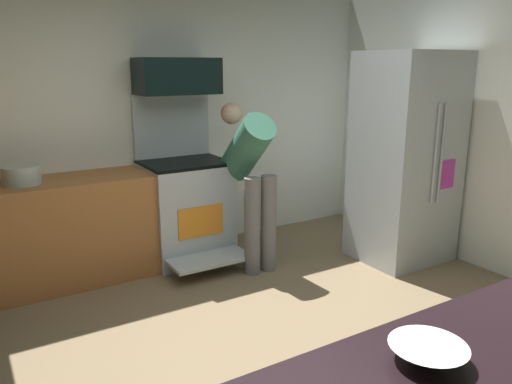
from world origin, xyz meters
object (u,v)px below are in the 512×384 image
(person_cook, at_px, (250,171))
(mixing_bowl_small, at_px, (428,353))
(stock_pot, at_px, (21,175))
(refrigerator, at_px, (405,159))
(oven_range, at_px, (186,206))
(microwave, at_px, (177,76))

(person_cook, height_order, mixing_bowl_small, person_cook)
(person_cook, bearing_deg, stock_pot, 164.18)
(refrigerator, distance_m, stock_pot, 3.33)
(oven_range, relative_size, stock_pot, 5.24)
(stock_pot, bearing_deg, person_cook, -15.82)
(mixing_bowl_small, bearing_deg, microwave, 80.20)
(oven_range, xyz_separation_m, mixing_bowl_small, (-0.59, -3.31, 0.42))
(refrigerator, xyz_separation_m, person_cook, (-1.34, 0.57, -0.07))
(person_cook, bearing_deg, refrigerator, -22.90)
(microwave, bearing_deg, mixing_bowl_small, -99.80)
(microwave, bearing_deg, refrigerator, -33.33)
(oven_range, xyz_separation_m, person_cook, (0.42, -0.50, 0.38))
(oven_range, distance_m, refrigerator, 2.11)
(oven_range, xyz_separation_m, microwave, (-0.00, 0.09, 1.21))
(microwave, xyz_separation_m, mixing_bowl_small, (-0.59, -3.40, -0.79))
(stock_pot, bearing_deg, microwave, 3.30)
(refrigerator, height_order, person_cook, refrigerator)
(oven_range, xyz_separation_m, refrigerator, (1.76, -1.07, 0.46))
(refrigerator, xyz_separation_m, mixing_bowl_small, (-2.35, -2.24, -0.04))
(oven_range, height_order, stock_pot, oven_range)
(mixing_bowl_small, bearing_deg, oven_range, 79.94)
(refrigerator, height_order, mixing_bowl_small, refrigerator)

